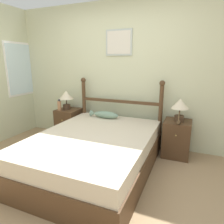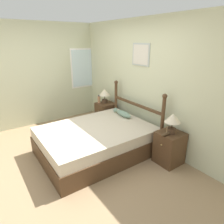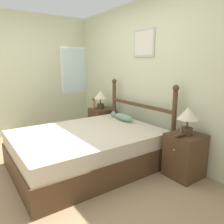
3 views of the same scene
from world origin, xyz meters
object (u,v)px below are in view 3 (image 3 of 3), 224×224
Objects in this scene: nightstand_left at (102,122)px; fish_pillow at (122,117)px; bed at (88,148)px; table_lamp_right at (188,116)px; model_boat at (180,134)px; bottle at (94,104)px; nightstand_right at (185,155)px; table_lamp_left at (100,96)px.

fish_pillow is at bearing -6.46° from nightstand_left.
bed is 1.50m from table_lamp_right.
nightstand_left is at bearing 138.96° from bed.
model_boat is at bearing -3.74° from nightstand_left.
bottle is 2.22m from model_boat.
table_lamp_right is at bearing 2.93° from bottle.
nightstand_right is 2.39× the size of model_boat.
fish_pillow is (0.87, -0.09, -0.25)m from table_lamp_left.
table_lamp_left is at bearing 176.41° from model_boat.
model_boat is at bearing -84.27° from nightstand_right.
table_lamp_left reaches higher than bed.
table_lamp_left is 1.67× the size of bottle.
table_lamp_right is at bearing 3.85° from fish_pillow.
model_boat is (2.21, -0.01, -0.07)m from bottle.
nightstand_left is 2.08m from nightstand_right.
bottle is (-0.12, -0.12, 0.40)m from nightstand_left.
table_lamp_right is (0.01, -0.01, 0.55)m from nightstand_right.
model_boat reaches higher than nightstand_right.
nightstand_left is at bearing 173.54° from fish_pillow.
table_lamp_left is at bearing 139.98° from bed.
bottle is (-0.08, -0.12, -0.15)m from table_lamp_left.
bottle is at bearing -176.81° from nightstand_right.
nightstand_right is 1.29m from fish_pillow.
fish_pillow is (-1.26, 0.04, -0.03)m from model_boat.
table_lamp_left is (-0.03, -0.00, 0.55)m from nightstand_left.
bed is at bearing -75.63° from fish_pillow.
model_boat is at bearing -88.60° from table_lamp_right.
bottle reaches higher than nightstand_left.
table_lamp_right is at bearing 40.46° from bed.
table_lamp_left is 2.15m from model_boat.
bed is 5.75× the size of table_lamp_right.
fish_pillow is (0.83, -0.09, 0.30)m from nightstand_left.
nightstand_left is at bearing 179.74° from table_lamp_right.
fish_pillow is at bearing -175.68° from nightstand_right.
model_boat is 1.26m from fish_pillow.
nightstand_left is 1.64× the size of table_lamp_right.
nightstand_left reaches higher than bed.
nightstand_left is 1.64× the size of table_lamp_left.
nightstand_right is 0.55m from table_lamp_right.
nightstand_left is 1.00× the size of nightstand_right.
nightstand_right is at bearing 138.17° from table_lamp_right.
fish_pillow is (-1.26, -0.08, -0.25)m from table_lamp_right.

